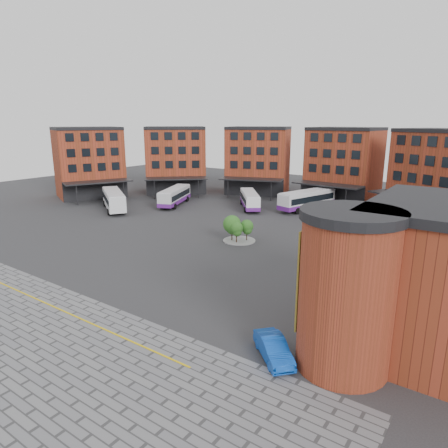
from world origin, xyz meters
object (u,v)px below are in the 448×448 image
Objects in this scene: bus_b at (175,196)px; bus_e at (377,217)px; bus_a at (114,199)px; bus_d at (307,199)px; tree_island at (237,227)px; blue_car at (274,348)px; bus_c at (250,199)px; bus_f at (422,230)px.

bus_e reaches higher than bus_b.
bus_a reaches higher than bus_e.
bus_d reaches higher than bus_b.
bus_e is at bearing 52.38° from tree_island.
blue_car is (3.53, -39.07, -1.10)m from bus_e.
bus_c is at bearing 116.78° from tree_island.
bus_f is at bearing 34.18° from tree_island.
blue_car is (17.10, -21.45, -1.21)m from tree_island.
bus_e reaches higher than bus_c.
bus_a is 1.00× the size of bus_b.
bus_a is 2.59× the size of blue_car.
bus_d is 1.07× the size of bus_e.
tree_island is 0.36× the size of bus_e.
bus_c is at bearing -17.88° from bus_a.
tree_island reaches higher than blue_car.
bus_c is at bearing -164.82° from bus_f.
bus_d is 48.75m from blue_car.
bus_c is 30.59m from bus_f.
blue_car is at bearing -63.39° from bus_b.
bus_b is 53.25m from blue_car.
bus_f is (20.89, -10.13, -0.27)m from bus_d.
bus_e reaches higher than blue_car.
bus_e is at bearing 176.73° from bus_f.
bus_f is 35.52m from blue_car.
bus_b is 0.97× the size of bus_e.
bus_a is 0.92× the size of bus_d.
tree_island is 26.74m from bus_b.
bus_b is 36.94m from bus_e.
bus_b is at bearing -138.39° from bus_d.
bus_c is (-9.67, 19.16, -0.30)m from tree_island.
bus_f is (49.64, 10.21, -0.41)m from bus_a.
bus_e is (14.00, -6.41, -0.07)m from bus_d.
bus_a is 52.68m from blue_car.
bus_b is 1.17× the size of bus_c.
tree_island is at bearing -101.34° from bus_e.
bus_d is 15.40m from bus_e.
tree_island is 0.37× the size of bus_a.
bus_c reaches higher than blue_car.
bus_c reaches higher than bus_f.
bus_a is 1.09× the size of bus_f.
tree_island reaches higher than bus_f.
blue_car is at bearing -58.55° from bus_e.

